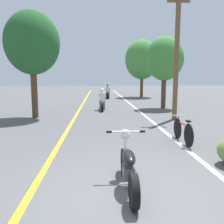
{
  "coord_description": "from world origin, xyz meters",
  "views": [
    {
      "loc": [
        -0.45,
        -4.11,
        2.09
      ],
      "look_at": [
        0.03,
        4.11,
        0.9
      ],
      "focal_mm": 38.0,
      "sensor_mm": 36.0,
      "label": 1
    }
  ],
  "objects": [
    {
      "name": "motorcycle_rider_lead",
      "position": [
        -0.19,
        11.26,
        0.54
      ],
      "size": [
        0.5,
        2.16,
        1.42
      ],
      "color": "black",
      "rests_on": "ground"
    },
    {
      "name": "roadside_tree_right_near",
      "position": [
        4.05,
        11.98,
        3.35
      ],
      "size": [
        2.57,
        2.31,
        4.86
      ],
      "color": "#513A23",
      "rests_on": "ground"
    },
    {
      "name": "motorcycle_foreground",
      "position": [
        0.11,
        0.17,
        0.44
      ],
      "size": [
        0.8,
        1.93,
        1.02
      ],
      "color": "black",
      "rests_on": "ground"
    },
    {
      "name": "lane_stripe_edge",
      "position": [
        2.14,
        12.11,
        0.0
      ],
      "size": [
        0.14,
        48.0,
        0.01
      ],
      "primitive_type": "cube",
      "color": "white",
      "rests_on": "ground"
    },
    {
      "name": "ground_plane",
      "position": [
        0.0,
        0.0,
        0.0
      ],
      "size": [
        120.0,
        120.0,
        0.0
      ],
      "primitive_type": "plane",
      "color": "#515154"
    },
    {
      "name": "roadside_tree_right_far",
      "position": [
        4.3,
        21.63,
        4.03
      ],
      "size": [
        3.65,
        3.28,
        6.14
      ],
      "color": "#513A23",
      "rests_on": "ground"
    },
    {
      "name": "motorcycle_rider_far",
      "position": [
        0.53,
        20.11,
        0.54
      ],
      "size": [
        0.5,
        2.16,
        1.44
      ],
      "color": "black",
      "rests_on": "ground"
    },
    {
      "name": "bicycle_parked",
      "position": [
        2.29,
        3.26,
        0.38
      ],
      "size": [
        0.44,
        1.74,
        0.83
      ],
      "color": "black",
      "rests_on": "ground"
    },
    {
      "name": "utility_pole",
      "position": [
        3.42,
        7.6,
        3.25
      ],
      "size": [
        1.1,
        0.24,
        6.32
      ],
      "color": "brown",
      "rests_on": "ground"
    },
    {
      "name": "lane_stripe_center",
      "position": [
        -1.7,
        12.11,
        0.0
      ],
      "size": [
        0.14,
        48.0,
        0.01
      ],
      "primitive_type": "cube",
      "color": "yellow",
      "rests_on": "ground"
    },
    {
      "name": "roadside_tree_left",
      "position": [
        -3.79,
        8.53,
        3.83
      ],
      "size": [
        2.8,
        2.52,
        5.47
      ],
      "color": "#513A23",
      "rests_on": "ground"
    }
  ]
}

